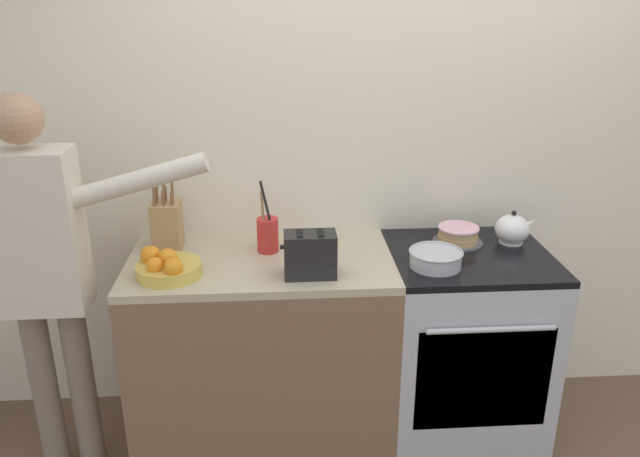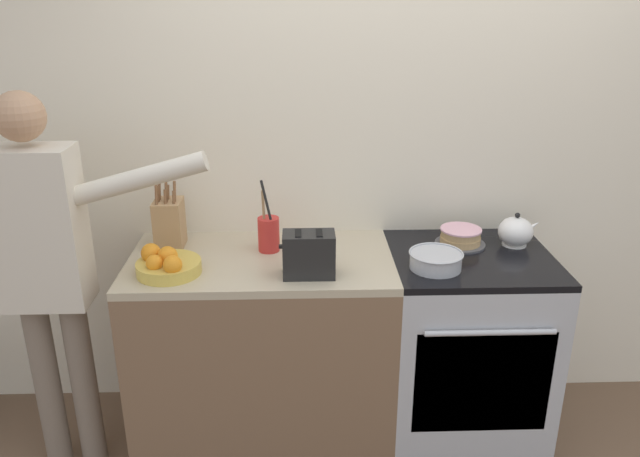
{
  "view_description": "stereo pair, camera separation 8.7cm",
  "coord_description": "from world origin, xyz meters",
  "px_view_note": "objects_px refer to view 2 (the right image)",
  "views": [
    {
      "loc": [
        -0.56,
        -2.21,
        2.03
      ],
      "look_at": [
        -0.39,
        0.29,
        1.07
      ],
      "focal_mm": 35.0,
      "sensor_mm": 36.0,
      "label": 1
    },
    {
      "loc": [
        -0.48,
        -2.21,
        2.03
      ],
      "look_at": [
        -0.39,
        0.29,
        1.07
      ],
      "focal_mm": 35.0,
      "sensor_mm": 36.0,
      "label": 2
    }
  ],
  "objects_px": {
    "fruit_bowl": "(167,264)",
    "layer_cake": "(460,237)",
    "toaster": "(309,254)",
    "mixing_bowl": "(436,260)",
    "tea_kettle": "(516,232)",
    "utensil_crock": "(269,233)",
    "person_baker": "(46,258)",
    "knife_block": "(169,223)",
    "stove_range": "(464,345)"
  },
  "relations": [
    {
      "from": "stove_range",
      "to": "person_baker",
      "type": "xyz_separation_m",
      "value": [
        -1.81,
        -0.17,
        0.55
      ]
    },
    {
      "from": "tea_kettle",
      "to": "mixing_bowl",
      "type": "distance_m",
      "value": 0.49
    },
    {
      "from": "knife_block",
      "to": "utensil_crock",
      "type": "height_order",
      "value": "utensil_crock"
    },
    {
      "from": "mixing_bowl",
      "to": "knife_block",
      "type": "height_order",
      "value": "knife_block"
    },
    {
      "from": "mixing_bowl",
      "to": "utensil_crock",
      "type": "height_order",
      "value": "utensil_crock"
    },
    {
      "from": "knife_block",
      "to": "fruit_bowl",
      "type": "height_order",
      "value": "knife_block"
    },
    {
      "from": "stove_range",
      "to": "layer_cake",
      "type": "distance_m",
      "value": 0.51
    },
    {
      "from": "knife_block",
      "to": "utensil_crock",
      "type": "xyz_separation_m",
      "value": [
        0.46,
        -0.07,
        -0.03
      ]
    },
    {
      "from": "layer_cake",
      "to": "person_baker",
      "type": "height_order",
      "value": "person_baker"
    },
    {
      "from": "toaster",
      "to": "person_baker",
      "type": "relative_size",
      "value": 0.14
    },
    {
      "from": "tea_kettle",
      "to": "fruit_bowl",
      "type": "relative_size",
      "value": 0.72
    },
    {
      "from": "person_baker",
      "to": "utensil_crock",
      "type": "bearing_deg",
      "value": 8.09
    },
    {
      "from": "mixing_bowl",
      "to": "person_baker",
      "type": "distance_m",
      "value": 1.61
    },
    {
      "from": "tea_kettle",
      "to": "knife_block",
      "type": "relative_size",
      "value": 0.62
    },
    {
      "from": "layer_cake",
      "to": "tea_kettle",
      "type": "xyz_separation_m",
      "value": [
        0.25,
        -0.01,
        0.03
      ]
    },
    {
      "from": "stove_range",
      "to": "layer_cake",
      "type": "relative_size",
      "value": 3.97
    },
    {
      "from": "layer_cake",
      "to": "utensil_crock",
      "type": "bearing_deg",
      "value": -177.72
    },
    {
      "from": "person_baker",
      "to": "toaster",
      "type": "bearing_deg",
      "value": -8.74
    },
    {
      "from": "layer_cake",
      "to": "toaster",
      "type": "height_order",
      "value": "toaster"
    },
    {
      "from": "mixing_bowl",
      "to": "fruit_bowl",
      "type": "distance_m",
      "value": 1.13
    },
    {
      "from": "layer_cake",
      "to": "mixing_bowl",
      "type": "height_order",
      "value": "layer_cake"
    },
    {
      "from": "fruit_bowl",
      "to": "toaster",
      "type": "relative_size",
      "value": 1.17
    },
    {
      "from": "layer_cake",
      "to": "utensil_crock",
      "type": "height_order",
      "value": "utensil_crock"
    },
    {
      "from": "knife_block",
      "to": "utensil_crock",
      "type": "distance_m",
      "value": 0.46
    },
    {
      "from": "tea_kettle",
      "to": "utensil_crock",
      "type": "relative_size",
      "value": 0.57
    },
    {
      "from": "layer_cake",
      "to": "toaster",
      "type": "bearing_deg",
      "value": -156.65
    },
    {
      "from": "fruit_bowl",
      "to": "knife_block",
      "type": "bearing_deg",
      "value": 97.61
    },
    {
      "from": "utensil_crock",
      "to": "toaster",
      "type": "bearing_deg",
      "value": -56.76
    },
    {
      "from": "stove_range",
      "to": "knife_block",
      "type": "relative_size",
      "value": 2.93
    },
    {
      "from": "layer_cake",
      "to": "toaster",
      "type": "distance_m",
      "value": 0.77
    },
    {
      "from": "fruit_bowl",
      "to": "toaster",
      "type": "bearing_deg",
      "value": -3.53
    },
    {
      "from": "mixing_bowl",
      "to": "person_baker",
      "type": "xyz_separation_m",
      "value": [
        -1.61,
        -0.04,
        0.05
      ]
    },
    {
      "from": "layer_cake",
      "to": "fruit_bowl",
      "type": "height_order",
      "value": "fruit_bowl"
    },
    {
      "from": "toaster",
      "to": "mixing_bowl",
      "type": "bearing_deg",
      "value": 5.38
    },
    {
      "from": "knife_block",
      "to": "toaster",
      "type": "distance_m",
      "value": 0.72
    },
    {
      "from": "mixing_bowl",
      "to": "person_baker",
      "type": "height_order",
      "value": "person_baker"
    },
    {
      "from": "person_baker",
      "to": "mixing_bowl",
      "type": "bearing_deg",
      "value": -6.79
    },
    {
      "from": "tea_kettle",
      "to": "knife_block",
      "type": "bearing_deg",
      "value": 178.52
    },
    {
      "from": "layer_cake",
      "to": "knife_block",
      "type": "bearing_deg",
      "value": 178.67
    },
    {
      "from": "stove_range",
      "to": "utensil_crock",
      "type": "xyz_separation_m",
      "value": [
        -0.91,
        0.09,
        0.54
      ]
    },
    {
      "from": "person_baker",
      "to": "tea_kettle",
      "type": "bearing_deg",
      "value": -0.25
    },
    {
      "from": "toaster",
      "to": "person_baker",
      "type": "xyz_separation_m",
      "value": [
        -1.07,
        0.01,
        -0.0
      ]
    },
    {
      "from": "tea_kettle",
      "to": "knife_block",
      "type": "distance_m",
      "value": 1.6
    },
    {
      "from": "fruit_bowl",
      "to": "layer_cake",
      "type": "bearing_deg",
      "value": 11.7
    },
    {
      "from": "tea_kettle",
      "to": "person_baker",
      "type": "relative_size",
      "value": 0.12
    },
    {
      "from": "toaster",
      "to": "person_baker",
      "type": "bearing_deg",
      "value": 179.58
    },
    {
      "from": "tea_kettle",
      "to": "toaster",
      "type": "bearing_deg",
      "value": -162.91
    },
    {
      "from": "stove_range",
      "to": "layer_cake",
      "type": "height_order",
      "value": "layer_cake"
    },
    {
      "from": "stove_range",
      "to": "mixing_bowl",
      "type": "bearing_deg",
      "value": -146.49
    },
    {
      "from": "tea_kettle",
      "to": "toaster",
      "type": "distance_m",
      "value": 1.01
    }
  ]
}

